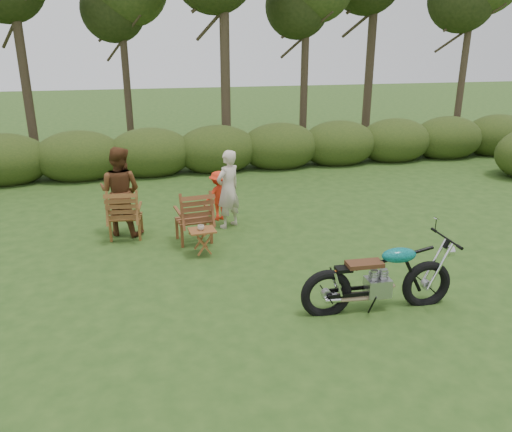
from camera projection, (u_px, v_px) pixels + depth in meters
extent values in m
plane|color=#264416|center=(326.00, 315.00, 7.17)|extent=(80.00, 80.00, 0.00)
cylinder|color=#382B1E|center=(21.00, 47.00, 14.89)|extent=(0.28, 0.28, 7.20)
cylinder|color=#382B1E|center=(125.00, 61.00, 16.74)|extent=(0.24, 0.24, 6.30)
cylinder|color=#382B1E|center=(225.00, 39.00, 15.20)|extent=(0.30, 0.30, 7.65)
cylinder|color=#382B1E|center=(305.00, 58.00, 17.10)|extent=(0.26, 0.26, 6.48)
cylinder|color=#382B1E|center=(372.00, 36.00, 18.57)|extent=(0.32, 0.32, 7.92)
cylinder|color=#382B1E|center=(465.00, 52.00, 17.31)|extent=(0.24, 0.24, 6.84)
ellipsoid|color=#293B15|center=(3.00, 161.00, 13.82)|extent=(2.52, 1.68, 1.51)
ellipsoid|color=#293B15|center=(79.00, 157.00, 14.29)|extent=(2.52, 1.68, 1.51)
ellipsoid|color=#293B15|center=(150.00, 153.00, 14.75)|extent=(2.52, 1.68, 1.51)
ellipsoid|color=#293B15|center=(217.00, 150.00, 15.21)|extent=(2.52, 1.68, 1.51)
ellipsoid|color=#293B15|center=(280.00, 147.00, 15.68)|extent=(2.52, 1.68, 1.51)
ellipsoid|color=#293B15|center=(339.00, 144.00, 16.14)|extent=(2.52, 1.68, 1.51)
ellipsoid|color=#293B15|center=(394.00, 141.00, 16.61)|extent=(2.52, 1.68, 1.51)
ellipsoid|color=#293B15|center=(447.00, 138.00, 17.07)|extent=(2.52, 1.68, 1.51)
ellipsoid|color=#293B15|center=(497.00, 136.00, 17.53)|extent=(2.52, 1.68, 1.51)
imported|color=beige|center=(201.00, 228.00, 9.01)|extent=(0.16, 0.16, 0.10)
imported|color=beige|center=(229.00, 226.00, 10.65)|extent=(0.72, 0.66, 1.65)
imported|color=#5C321A|center=(124.00, 233.00, 10.27)|extent=(1.09, 1.00, 1.80)
imported|color=red|center=(219.00, 219.00, 11.09)|extent=(0.80, 0.60, 1.10)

